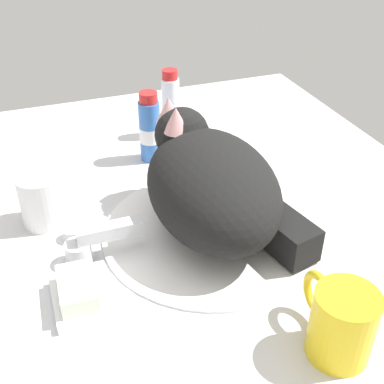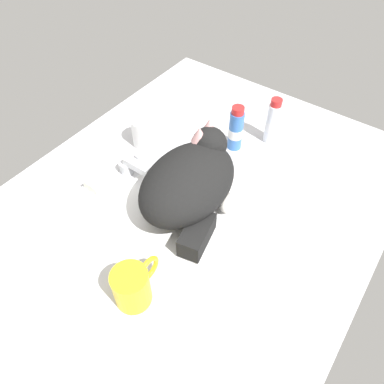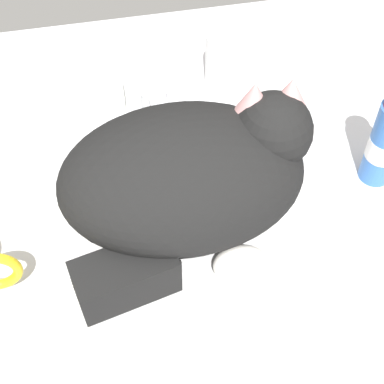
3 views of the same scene
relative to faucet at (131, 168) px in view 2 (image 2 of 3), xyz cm
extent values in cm
cube|color=silver|center=(0.00, -17.79, -3.83)|extent=(110.00, 82.50, 3.00)
cylinder|color=white|center=(0.00, -17.79, -1.93)|extent=(32.08, 32.08, 0.81)
cylinder|color=silver|center=(0.00, 1.58, -0.71)|extent=(3.60, 3.60, 3.24)
cube|color=silver|center=(0.00, -3.02, 1.91)|extent=(2.00, 9.19, 2.00)
cylinder|color=silver|center=(-5.45, 1.58, -1.43)|extent=(2.80, 2.80, 1.80)
cylinder|color=silver|center=(5.45, 1.58, -1.43)|extent=(2.80, 2.80, 1.80)
ellipsoid|color=black|center=(0.00, -17.79, 5.49)|extent=(26.31, 18.31, 14.01)
sphere|color=black|center=(9.73, -16.73, 9.34)|extent=(8.52, 8.52, 8.30)
ellipsoid|color=white|center=(8.07, -16.68, 7.24)|extent=(5.52, 4.71, 4.56)
cone|color=#DB9E9E|center=(7.90, -15.23, 12.87)|extent=(3.83, 3.83, 3.73)
cone|color=#DB9E9E|center=(11.63, -15.33, 12.87)|extent=(3.83, 3.83, 3.73)
cube|color=black|center=(-7.32, -25.53, 0.95)|extent=(11.02, 7.00, 4.95)
ellipsoid|color=white|center=(4.30, -26.28, 0.71)|extent=(5.69, 3.75, 4.45)
cylinder|color=yellow|center=(-24.81, -23.00, 2.00)|extent=(7.08, 7.08, 8.67)
torus|color=yellow|center=(-20.07, -23.00, 2.00)|extent=(5.85, 1.00, 5.85)
cylinder|color=white|center=(11.00, 4.88, 1.74)|extent=(6.53, 6.53, 8.15)
cube|color=white|center=(-7.49, 2.84, -1.73)|extent=(9.00, 6.40, 1.20)
cube|color=silver|center=(-7.49, 2.84, 0.11)|extent=(7.43, 4.76, 2.49)
cylinder|color=#3870C6|center=(24.21, -15.58, 3.23)|extent=(3.79, 3.79, 11.13)
cylinder|color=white|center=(24.21, -15.58, 2.67)|extent=(3.87, 3.87, 2.78)
cylinder|color=red|center=(24.21, -15.58, 9.69)|extent=(3.22, 3.22, 1.80)
cylinder|color=white|center=(32.19, -22.07, 3.48)|extent=(3.44, 3.44, 11.62)
cylinder|color=white|center=(32.19, -22.07, 2.90)|extent=(3.51, 3.51, 2.90)
cylinder|color=red|center=(32.19, -22.07, 10.19)|extent=(2.92, 2.92, 1.80)
camera|label=1|loc=(-53.92, 4.81, 43.84)|focal=46.87mm
camera|label=2|loc=(-43.96, -50.79, 65.29)|focal=34.48mm
camera|label=3|loc=(-6.90, -55.97, 50.87)|focal=53.84mm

